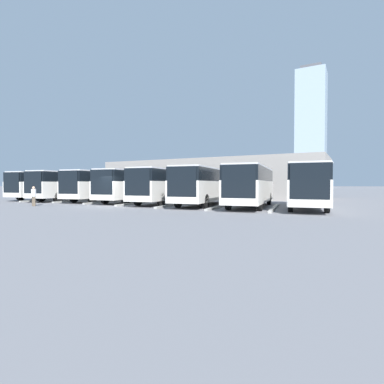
# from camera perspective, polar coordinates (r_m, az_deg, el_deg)

# --- Properties ---
(ground_plane) EXTENTS (600.00, 600.00, 0.00)m
(ground_plane) POSITION_cam_1_polar(r_m,az_deg,el_deg) (25.48, -15.40, -2.67)
(ground_plane) COLOR slate
(bus_0) EXTENTS (4.05, 10.85, 3.20)m
(bus_0) POSITION_cam_1_polar(r_m,az_deg,el_deg) (23.91, 21.13, 1.30)
(bus_0) COLOR silver
(bus_0) RESTS_ON ground_plane
(curb_divider_0) EXTENTS (1.30, 7.05, 0.15)m
(curb_divider_0) POSITION_cam_1_polar(r_m,az_deg,el_deg) (22.80, 15.37, -2.96)
(curb_divider_0) COLOR #9E9E99
(curb_divider_0) RESTS_ON ground_plane
(bus_1) EXTENTS (4.05, 10.85, 3.20)m
(bus_1) POSITION_cam_1_polar(r_m,az_deg,el_deg) (24.28, 11.18, 1.37)
(bus_1) COLOR silver
(bus_1) RESTS_ON ground_plane
(curb_divider_1) EXTENTS (1.30, 7.05, 0.15)m
(curb_divider_1) POSITION_cam_1_polar(r_m,az_deg,el_deg) (23.60, 5.18, -2.77)
(curb_divider_1) COLOR #9E9E99
(curb_divider_1) RESTS_ON ground_plane
(bus_2) EXTENTS (4.05, 10.85, 3.20)m
(bus_2) POSITION_cam_1_polar(r_m,az_deg,el_deg) (25.84, 2.34, 1.40)
(bus_2) COLOR silver
(bus_2) RESTS_ON ground_plane
(curb_divider_2) EXTENTS (1.30, 7.05, 0.15)m
(curb_divider_2) POSITION_cam_1_polar(r_m,az_deg,el_deg) (25.54, -3.42, -2.44)
(curb_divider_2) COLOR #9E9E99
(curb_divider_2) RESTS_ON ground_plane
(bus_3) EXTENTS (4.05, 10.85, 3.20)m
(bus_3) POSITION_cam_1_polar(r_m,az_deg,el_deg) (28.17, -5.01, 1.40)
(bus_3) COLOR silver
(bus_3) RESTS_ON ground_plane
(curb_divider_3) EXTENTS (1.30, 7.05, 0.15)m
(curb_divider_3) POSITION_cam_1_polar(r_m,az_deg,el_deg) (28.19, -10.30, -2.10)
(curb_divider_3) COLOR #9E9E99
(curb_divider_3) RESTS_ON ground_plane
(bus_4) EXTENTS (4.05, 10.85, 3.20)m
(bus_4) POSITION_cam_1_polar(r_m,az_deg,el_deg) (30.97, -11.03, 1.39)
(bus_4) COLOR silver
(bus_4) RESTS_ON ground_plane
(curb_divider_4) EXTENTS (1.30, 7.05, 0.15)m
(curb_divider_4) POSITION_cam_1_polar(r_m,az_deg,el_deg) (31.24, -15.80, -1.78)
(curb_divider_4) COLOR #9E9E99
(curb_divider_4) RESTS_ON ground_plane
(bus_5) EXTENTS (4.05, 10.85, 3.20)m
(bus_5) POSITION_cam_1_polar(r_m,az_deg,el_deg) (33.75, -16.52, 1.36)
(bus_5) COLOR silver
(bus_5) RESTS_ON ground_plane
(curb_divider_5) EXTENTS (1.30, 7.05, 0.15)m
(curb_divider_5) POSITION_cam_1_polar(r_m,az_deg,el_deg) (34.26, -20.82, -1.54)
(curb_divider_5) COLOR #9E9E99
(curb_divider_5) RESTS_ON ground_plane
(bus_6) EXTENTS (4.05, 10.85, 3.20)m
(bus_6) POSITION_cam_1_polar(r_m,az_deg,el_deg) (36.38, -21.91, 1.32)
(bus_6) COLOR silver
(bus_6) RESTS_ON ground_plane
(curb_divider_6) EXTENTS (1.30, 7.05, 0.15)m
(curb_divider_6) POSITION_cam_1_polar(r_m,az_deg,el_deg) (37.11, -25.80, -1.37)
(curb_divider_6) COLOR #9E9E99
(curb_divider_6) RESTS_ON ground_plane
(bus_7) EXTENTS (4.05, 10.85, 3.20)m
(bus_7) POSITION_cam_1_polar(r_m,az_deg,el_deg) (39.90, -25.29, 1.29)
(bus_7) COLOR silver
(bus_7) RESTS_ON ground_plane
(pedestrian) EXTENTS (0.41, 0.41, 1.65)m
(pedestrian) POSITION_cam_1_polar(r_m,az_deg,el_deg) (28.22, -27.93, -0.59)
(pedestrian) COLOR brown
(pedestrian) RESTS_ON ground_plane
(station_building) EXTENTS (30.06, 13.67, 5.12)m
(station_building) POSITION_cam_1_polar(r_m,az_deg,el_deg) (42.35, 3.88, 2.52)
(station_building) COLOR gray
(station_building) RESTS_ON ground_plane
(office_tower) EXTENTS (16.53, 16.53, 71.62)m
(office_tower) POSITION_cam_1_polar(r_m,az_deg,el_deg) (196.50, 21.73, 11.15)
(office_tower) COLOR #93A8B7
(office_tower) RESTS_ON ground_plane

